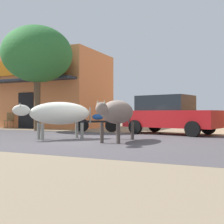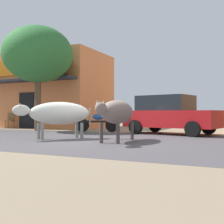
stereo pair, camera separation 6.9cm
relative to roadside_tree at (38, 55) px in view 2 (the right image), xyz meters
The scene contains 9 objects.
ground 7.25m from the roadside_tree, 32.27° to the right, with size 80.00×80.00×0.00m, color gray.
asphalt_road 7.25m from the roadside_tree, 32.27° to the right, with size 72.00×6.80×0.00m, color #4F4A4E.
storefront_left_cafe 4.84m from the roadside_tree, 123.03° to the left, with size 7.94×5.31×4.63m.
roadside_tree is the anchor object (origin of this frame).
parked_hatchback_car 7.30m from the roadside_tree, ahead, with size 4.19×2.51×1.64m.
parked_motorcycle 4.68m from the roadside_tree, ahead, with size 2.00×0.66×1.07m.
cow_near_brown 5.91m from the roadside_tree, 42.64° to the right, with size 2.01×2.41×1.28m.
cow_far_dark 7.39m from the roadside_tree, 29.55° to the right, with size 0.90×2.79×1.30m.
cafe_chair_near_tree 4.69m from the roadside_tree, 157.95° to the left, with size 0.56×0.56×0.92m.
Camera 2 is at (4.45, -8.42, 0.90)m, focal length 46.61 mm.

